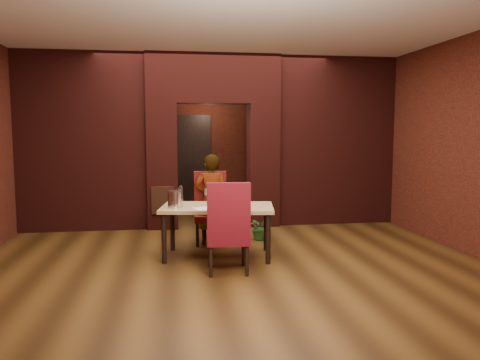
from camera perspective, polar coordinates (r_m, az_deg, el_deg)
The scene contains 24 objects.
floor at distance 7.04m, azimuth -1.76°, elevation -8.81°, with size 8.00×8.00×0.00m, color #4D3113.
ceiling at distance 6.95m, azimuth -1.85°, elevation 17.64°, with size 7.00×8.00×0.04m, color silver.
wall_back at distance 10.79m, azimuth -4.21°, elevation 4.93°, with size 7.00×0.04×3.20m, color maroon.
wall_front at distance 2.87m, azimuth 7.21°, elevation 2.00°, with size 7.00×0.04×3.20m, color maroon.
wall_right at distance 8.00m, azimuth 24.04°, elevation 4.06°, with size 0.04×8.00×3.20m, color maroon.
pillar_left at distance 8.79m, azimuth -9.45°, elevation 1.69°, with size 0.55×0.55×2.30m, color maroon.
pillar_right at distance 8.95m, azimuth 2.81°, elevation 1.84°, with size 0.55×0.55×2.30m, color maroon.
lintel at distance 8.85m, azimuth -3.32°, elevation 12.17°, with size 2.45×0.55×0.90m, color maroon.
wing_wall_left at distance 8.91m, azimuth -18.64°, elevation 4.41°, with size 2.27×0.35×3.20m, color maroon.
wing_wall_right at distance 9.30m, azimuth 11.42°, elevation 4.66°, with size 2.27×0.35×3.20m, color maroon.
vent_panel at distance 8.56m, azimuth -9.42°, elevation -2.47°, with size 0.40×0.03×0.50m, color brown.
rear_door at distance 10.73m, azimuth -6.29°, elevation 1.97°, with size 0.90×0.08×2.10m, color black.
rear_door_frame at distance 10.69m, azimuth -6.29°, elevation 1.95°, with size 1.02×0.04×2.22m, color black.
dining_table at distance 6.73m, azimuth -2.74°, elevation -6.27°, with size 1.57×0.88×0.74m, color tan.
chair_far at distance 7.48m, azimuth -3.58°, elevation -3.44°, with size 0.52×0.52×1.15m, color maroon.
chair_near at distance 5.99m, azimuth -1.52°, elevation -5.68°, with size 0.53×0.53×1.17m, color maroon.
person_seated at distance 7.40m, azimuth -3.55°, elevation -2.40°, with size 0.52×0.34×1.44m, color white.
wine_glass_a at distance 6.78m, azimuth -3.23°, elevation -2.25°, with size 0.07×0.07×0.18m, color white, non-canonical shape.
wine_glass_b at distance 6.74m, azimuth -1.56°, elevation -2.16°, with size 0.09×0.09×0.21m, color silver, non-canonical shape.
wine_glass_c at distance 6.66m, azimuth -1.56°, elevation -2.21°, with size 0.09×0.09×0.22m, color white, non-canonical shape.
tasting_sheet at distance 6.46m, azimuth -4.08°, elevation -3.46°, with size 0.34×0.25×0.00m, color white.
wine_bucket at distance 6.56m, azimuth -7.95°, elevation -2.32°, with size 0.19×0.19×0.24m, color #B9BAC0.
water_bottle at distance 6.72m, azimuth -7.24°, elevation -1.90°, with size 0.07×0.07×0.29m, color white.
potted_plant at distance 7.80m, azimuth 2.37°, elevation -5.74°, with size 0.38×0.33×0.42m, color #2A6824.
Camera 1 is at (-0.76, -6.76, 1.80)m, focal length 35.00 mm.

